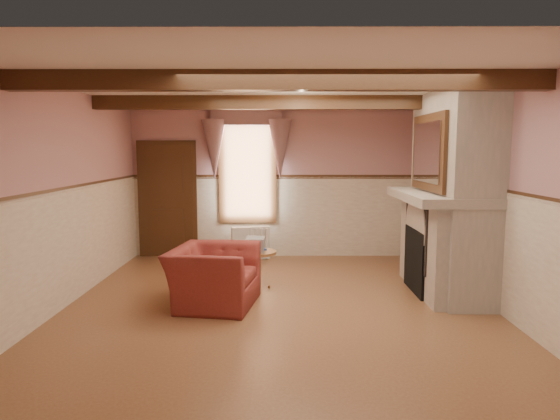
{
  "coord_description": "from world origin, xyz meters",
  "views": [
    {
      "loc": [
        0.06,
        -6.33,
        2.02
      ],
      "look_at": [
        0.02,
        0.8,
        1.14
      ],
      "focal_mm": 32.0,
      "sensor_mm": 36.0,
      "label": 1
    }
  ],
  "objects_px": {
    "mantel_clock": "(427,182)",
    "oil_lamp": "(433,181)",
    "side_table": "(258,270)",
    "radiator": "(251,243)",
    "bowl": "(437,188)",
    "armchair": "(214,276)"
  },
  "relations": [
    {
      "from": "side_table",
      "to": "mantel_clock",
      "type": "height_order",
      "value": "mantel_clock"
    },
    {
      "from": "mantel_clock",
      "to": "bowl",
      "type": "bearing_deg",
      "value": -90.0
    },
    {
      "from": "radiator",
      "to": "oil_lamp",
      "type": "xyz_separation_m",
      "value": [
        2.78,
        -1.75,
        1.26
      ]
    },
    {
      "from": "radiator",
      "to": "mantel_clock",
      "type": "distance_m",
      "value": 3.36
    },
    {
      "from": "side_table",
      "to": "mantel_clock",
      "type": "distance_m",
      "value": 2.88
    },
    {
      "from": "side_table",
      "to": "bowl",
      "type": "height_order",
      "value": "bowl"
    },
    {
      "from": "armchair",
      "to": "mantel_clock",
      "type": "xyz_separation_m",
      "value": [
        3.08,
        1.29,
        1.14
      ]
    },
    {
      "from": "radiator",
      "to": "mantel_clock",
      "type": "relative_size",
      "value": 2.92
    },
    {
      "from": "oil_lamp",
      "to": "side_table",
      "type": "bearing_deg",
      "value": -175.7
    },
    {
      "from": "armchair",
      "to": "radiator",
      "type": "xyz_separation_m",
      "value": [
        0.3,
        2.73,
        -0.08
      ]
    },
    {
      "from": "side_table",
      "to": "oil_lamp",
      "type": "xyz_separation_m",
      "value": [
        2.55,
        0.19,
        1.29
      ]
    },
    {
      "from": "mantel_clock",
      "to": "oil_lamp",
      "type": "height_order",
      "value": "oil_lamp"
    },
    {
      "from": "side_table",
      "to": "armchair",
      "type": "bearing_deg",
      "value": -124.35
    },
    {
      "from": "mantel_clock",
      "to": "radiator",
      "type": "bearing_deg",
      "value": 152.52
    },
    {
      "from": "radiator",
      "to": "bowl",
      "type": "relative_size",
      "value": 1.82
    },
    {
      "from": "side_table",
      "to": "radiator",
      "type": "xyz_separation_m",
      "value": [
        -0.23,
        1.94,
        0.02
      ]
    },
    {
      "from": "bowl",
      "to": "mantel_clock",
      "type": "distance_m",
      "value": 0.54
    },
    {
      "from": "side_table",
      "to": "radiator",
      "type": "distance_m",
      "value": 1.96
    },
    {
      "from": "armchair",
      "to": "mantel_clock",
      "type": "distance_m",
      "value": 3.53
    },
    {
      "from": "side_table",
      "to": "mantel_clock",
      "type": "xyz_separation_m",
      "value": [
        2.55,
        0.5,
        1.25
      ]
    },
    {
      "from": "side_table",
      "to": "bowl",
      "type": "xyz_separation_m",
      "value": [
        2.55,
        -0.03,
        1.19
      ]
    },
    {
      "from": "bowl",
      "to": "oil_lamp",
      "type": "bearing_deg",
      "value": 90.0
    }
  ]
}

